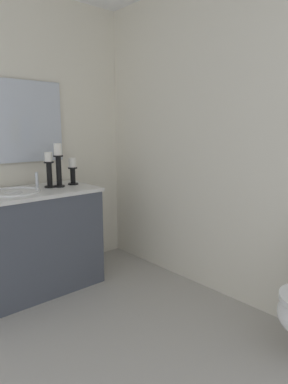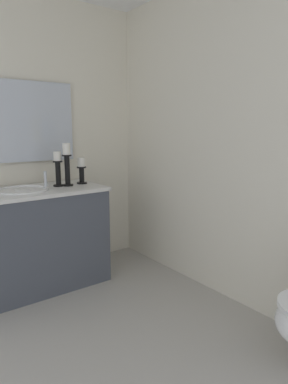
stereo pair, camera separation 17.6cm
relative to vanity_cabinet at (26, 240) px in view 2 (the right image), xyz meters
The scene contains 9 objects.
floor 1.23m from the vanity_cabinet, ahead, with size 2.96×2.41×0.02m, color #B2ADA3.
wall_back 1.87m from the vanity_cabinet, 47.00° to the left, with size 2.96×0.04×2.45m, color silver.
wall_left 0.87m from the vanity_cabinet, behind, with size 0.04×2.41×2.45m, color silver.
vanity_cabinet is the anchor object (origin of this frame).
sink_basin 0.38m from the vanity_cabinet, 90.00° to the left, with size 0.40×0.40×0.24m.
mirror 1.00m from the vanity_cabinet, behind, with size 0.02×1.14×0.68m, color silver.
candle_holder_tall 0.76m from the vanity_cabinet, 92.91° to the left, with size 0.09×0.09×0.23m.
candle_holder_short 0.72m from the vanity_cabinet, 89.05° to the left, with size 0.09×0.09×0.36m.
candle_holder_mid 0.65m from the vanity_cabinet, 94.33° to the left, with size 0.09×0.09×0.29m.
Camera 2 is at (1.53, -0.83, 1.32)m, focal length 31.44 mm.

